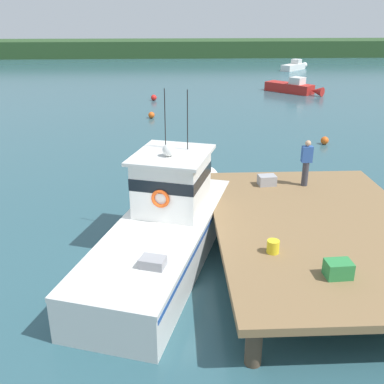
{
  "coord_description": "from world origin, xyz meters",
  "views": [
    {
      "loc": [
        0.57,
        -11.55,
        6.98
      ],
      "look_at": [
        1.2,
        2.13,
        1.4
      ],
      "focal_mm": 42.34,
      "sensor_mm": 36.0,
      "label": 1
    }
  ],
  "objects_px": {
    "mooring_buoy_outer": "(325,140)",
    "mooring_buoy_inshore": "(154,98)",
    "crate_stack_near_edge": "(267,180)",
    "deckhand_by_the_boat": "(306,162)",
    "crate_single_by_cleat": "(338,269)",
    "moored_boat_outer_mooring": "(295,66)",
    "main_fishing_boat": "(167,223)",
    "mooring_buoy_channel_marker": "(151,115)",
    "moored_boat_far_right": "(293,87)",
    "bait_bucket": "(273,247)"
  },
  "relations": [
    {
      "from": "main_fishing_boat",
      "to": "crate_single_by_cleat",
      "type": "xyz_separation_m",
      "value": [
        3.99,
        -3.4,
        0.39
      ]
    },
    {
      "from": "moored_boat_outer_mooring",
      "to": "moored_boat_far_right",
      "type": "bearing_deg",
      "value": -105.04
    },
    {
      "from": "mooring_buoy_outer",
      "to": "mooring_buoy_inshore",
      "type": "distance_m",
      "value": 16.47
    },
    {
      "from": "crate_single_by_cleat",
      "to": "moored_boat_far_right",
      "type": "relative_size",
      "value": 0.13
    },
    {
      "from": "crate_stack_near_edge",
      "to": "mooring_buoy_channel_marker",
      "type": "relative_size",
      "value": 1.4
    },
    {
      "from": "crate_single_by_cleat",
      "to": "bait_bucket",
      "type": "relative_size",
      "value": 1.76
    },
    {
      "from": "deckhand_by_the_boat",
      "to": "mooring_buoy_outer",
      "type": "height_order",
      "value": "deckhand_by_the_boat"
    },
    {
      "from": "crate_single_by_cleat",
      "to": "mooring_buoy_inshore",
      "type": "relative_size",
      "value": 1.28
    },
    {
      "from": "moored_boat_outer_mooring",
      "to": "mooring_buoy_outer",
      "type": "xyz_separation_m",
      "value": [
        -6.66,
        -32.23,
        -0.2
      ]
    },
    {
      "from": "moored_boat_outer_mooring",
      "to": "crate_single_by_cleat",
      "type": "bearing_deg",
      "value": -103.45
    },
    {
      "from": "crate_single_by_cleat",
      "to": "mooring_buoy_channel_marker",
      "type": "xyz_separation_m",
      "value": [
        -5.15,
        21.8,
        -1.18
      ]
    },
    {
      "from": "bait_bucket",
      "to": "moored_boat_outer_mooring",
      "type": "bearing_deg",
      "value": 74.74
    },
    {
      "from": "mooring_buoy_outer",
      "to": "mooring_buoy_inshore",
      "type": "xyz_separation_m",
      "value": [
        -9.82,
        13.22,
        0.02
      ]
    },
    {
      "from": "deckhand_by_the_boat",
      "to": "mooring_buoy_inshore",
      "type": "bearing_deg",
      "value": 105.09
    },
    {
      "from": "moored_boat_outer_mooring",
      "to": "mooring_buoy_channel_marker",
      "type": "xyz_separation_m",
      "value": [
        -16.43,
        -25.37,
        -0.2
      ]
    },
    {
      "from": "crate_stack_near_edge",
      "to": "mooring_buoy_inshore",
      "type": "distance_m",
      "value": 22.8
    },
    {
      "from": "crate_stack_near_edge",
      "to": "bait_bucket",
      "type": "xyz_separation_m",
      "value": [
        -0.79,
        -4.72,
        -0.01
      ]
    },
    {
      "from": "mooring_buoy_inshore",
      "to": "main_fishing_boat",
      "type": "bearing_deg",
      "value": -87.2
    },
    {
      "from": "bait_bucket",
      "to": "mooring_buoy_outer",
      "type": "height_order",
      "value": "bait_bucket"
    },
    {
      "from": "moored_boat_far_right",
      "to": "mooring_buoy_channel_marker",
      "type": "height_order",
      "value": "moored_boat_far_right"
    },
    {
      "from": "crate_stack_near_edge",
      "to": "mooring_buoy_inshore",
      "type": "relative_size",
      "value": 1.28
    },
    {
      "from": "crate_stack_near_edge",
      "to": "moored_boat_outer_mooring",
      "type": "height_order",
      "value": "crate_stack_near_edge"
    },
    {
      "from": "mooring_buoy_channel_marker",
      "to": "crate_single_by_cleat",
      "type": "bearing_deg",
      "value": -76.72
    },
    {
      "from": "moored_boat_far_right",
      "to": "crate_stack_near_edge",
      "type": "bearing_deg",
      "value": -106.44
    },
    {
      "from": "bait_bucket",
      "to": "mooring_buoy_inshore",
      "type": "bearing_deg",
      "value": 98.28
    },
    {
      "from": "moored_boat_outer_mooring",
      "to": "mooring_buoy_outer",
      "type": "distance_m",
      "value": 32.91
    },
    {
      "from": "crate_stack_near_edge",
      "to": "moored_boat_outer_mooring",
      "type": "relative_size",
      "value": 0.15
    },
    {
      "from": "moored_boat_far_right",
      "to": "crate_single_by_cleat",
      "type": "bearing_deg",
      "value": -102.64
    },
    {
      "from": "main_fishing_boat",
      "to": "crate_stack_near_edge",
      "type": "height_order",
      "value": "main_fishing_boat"
    },
    {
      "from": "mooring_buoy_inshore",
      "to": "moored_boat_far_right",
      "type": "bearing_deg",
      "value": 14.22
    },
    {
      "from": "main_fishing_boat",
      "to": "moored_boat_far_right",
      "type": "bearing_deg",
      "value": 68.46
    },
    {
      "from": "mooring_buoy_outer",
      "to": "mooring_buoy_channel_marker",
      "type": "xyz_separation_m",
      "value": [
        -9.78,
        6.85,
        -0.0
      ]
    },
    {
      "from": "bait_bucket",
      "to": "mooring_buoy_inshore",
      "type": "distance_m",
      "value": 27.3
    },
    {
      "from": "deckhand_by_the_boat",
      "to": "moored_boat_far_right",
      "type": "bearing_deg",
      "value": 76.36
    },
    {
      "from": "main_fishing_boat",
      "to": "bait_bucket",
      "type": "relative_size",
      "value": 29.1
    },
    {
      "from": "deckhand_by_the_boat",
      "to": "mooring_buoy_channel_marker",
      "type": "bearing_deg",
      "value": 110.5
    },
    {
      "from": "crate_single_by_cleat",
      "to": "deckhand_by_the_boat",
      "type": "xyz_separation_m",
      "value": [
        0.83,
        5.81,
        0.66
      ]
    },
    {
      "from": "main_fishing_boat",
      "to": "mooring_buoy_channel_marker",
      "type": "height_order",
      "value": "main_fishing_boat"
    },
    {
      "from": "moored_boat_far_right",
      "to": "mooring_buoy_channel_marker",
      "type": "relative_size",
      "value": 10.81
    },
    {
      "from": "main_fishing_boat",
      "to": "mooring_buoy_channel_marker",
      "type": "xyz_separation_m",
      "value": [
        -1.16,
        18.4,
        -0.79
      ]
    },
    {
      "from": "deckhand_by_the_boat",
      "to": "moored_boat_far_right",
      "type": "relative_size",
      "value": 0.35
    },
    {
      "from": "bait_bucket",
      "to": "crate_stack_near_edge",
      "type": "bearing_deg",
      "value": 80.47
    },
    {
      "from": "crate_single_by_cleat",
      "to": "crate_stack_near_edge",
      "type": "distance_m",
      "value": 5.92
    },
    {
      "from": "crate_single_by_cleat",
      "to": "moored_boat_outer_mooring",
      "type": "distance_m",
      "value": 48.52
    },
    {
      "from": "mooring_buoy_outer",
      "to": "mooring_buoy_inshore",
      "type": "bearing_deg",
      "value": 126.61
    },
    {
      "from": "crate_stack_near_edge",
      "to": "deckhand_by_the_boat",
      "type": "distance_m",
      "value": 1.48
    },
    {
      "from": "moored_boat_far_right",
      "to": "mooring_buoy_inshore",
      "type": "xyz_separation_m",
      "value": [
        -12.21,
        -3.09,
        -0.24
      ]
    },
    {
      "from": "main_fishing_boat",
      "to": "mooring_buoy_channel_marker",
      "type": "bearing_deg",
      "value": 93.61
    },
    {
      "from": "main_fishing_boat",
      "to": "moored_boat_far_right",
      "type": "relative_size",
      "value": 2.13
    },
    {
      "from": "crate_single_by_cleat",
      "to": "deckhand_by_the_boat",
      "type": "height_order",
      "value": "deckhand_by_the_boat"
    }
  ]
}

